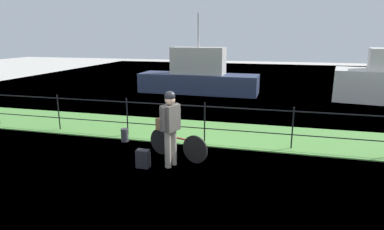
# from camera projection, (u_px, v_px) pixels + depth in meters

# --- Properties ---
(ground_plane) EXTENTS (60.00, 60.00, 0.00)m
(ground_plane) POSITION_uv_depth(u_px,v_px,m) (186.00, 168.00, 7.05)
(ground_plane) COLOR beige
(grass_strip) EXTENTS (27.00, 2.40, 0.03)m
(grass_strip) POSITION_uv_depth(u_px,v_px,m) (210.00, 133.00, 9.54)
(grass_strip) COLOR #569342
(grass_strip) RESTS_ON ground
(harbor_water) EXTENTS (30.00, 30.00, 0.00)m
(harbor_water) POSITION_uv_depth(u_px,v_px,m) (243.00, 86.00, 18.28)
(harbor_water) COLOR #60849E
(harbor_water) RESTS_ON ground
(iron_fence) EXTENTS (18.04, 0.04, 1.10)m
(iron_fence) POSITION_uv_depth(u_px,v_px,m) (205.00, 119.00, 8.61)
(iron_fence) COLOR black
(iron_fence) RESTS_ON ground
(bicycle_main) EXTENTS (1.54, 0.59, 0.64)m
(bicycle_main) POSITION_uv_depth(u_px,v_px,m) (177.00, 144.00, 7.55)
(bicycle_main) COLOR black
(bicycle_main) RESTS_ON ground
(wooden_crate) EXTENTS (0.41, 0.38, 0.28)m
(wooden_crate) POSITION_uv_depth(u_px,v_px,m) (165.00, 124.00, 7.63)
(wooden_crate) COLOR brown
(wooden_crate) RESTS_ON bicycle_main
(terrier_dog) EXTENTS (0.32, 0.23, 0.18)m
(terrier_dog) POSITION_uv_depth(u_px,v_px,m) (165.00, 115.00, 7.57)
(terrier_dog) COLOR tan
(terrier_dog) RESTS_ON wooden_crate
(cyclist_person) EXTENTS (0.38, 0.51, 1.68)m
(cyclist_person) POSITION_uv_depth(u_px,v_px,m) (170.00, 122.00, 6.93)
(cyclist_person) COLOR gray
(cyclist_person) RESTS_ON ground
(backpack_on_paving) EXTENTS (0.28, 0.18, 0.40)m
(backpack_on_paving) POSITION_uv_depth(u_px,v_px,m) (143.00, 159.00, 7.05)
(backpack_on_paving) COLOR black
(backpack_on_paving) RESTS_ON ground
(mooring_bollard) EXTENTS (0.20, 0.20, 0.36)m
(mooring_bollard) POSITION_uv_depth(u_px,v_px,m) (125.00, 135.00, 8.77)
(mooring_bollard) COLOR #38383D
(mooring_bollard) RESTS_ON ground
(moored_boat_near) EXTENTS (5.90, 1.77, 3.83)m
(moored_boat_near) POSITION_uv_depth(u_px,v_px,m) (198.00, 77.00, 15.99)
(moored_boat_near) COLOR #2D3856
(moored_boat_near) RESTS_ON ground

